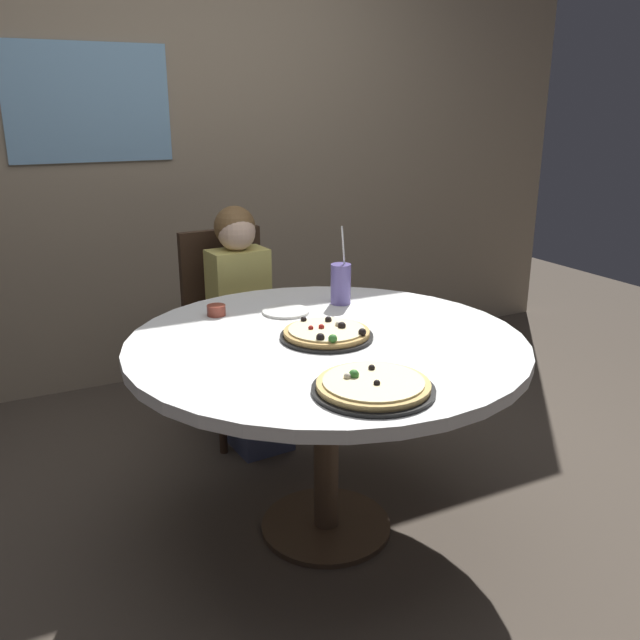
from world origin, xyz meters
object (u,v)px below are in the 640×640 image
Objects in this scene: sauce_bowl at (216,310)px; plate_small at (286,311)px; pizza_veggie at (328,334)px; diner_child at (247,341)px; dining_table at (327,361)px; soda_cup at (341,284)px; chair_wooden at (231,320)px; pizza_cheese at (373,386)px.

plate_small is (0.25, -0.09, -0.02)m from sauce_bowl.
sauce_bowl is (-0.26, 0.42, 0.00)m from pizza_veggie.
diner_child is at bearing 89.83° from pizza_veggie.
dining_table is 0.45m from soda_cup.
plate_small is (0.00, -0.66, 0.22)m from chair_wooden.
pizza_cheese is at bearing -95.95° from plate_small.
sauce_bowl is at bearing 121.52° from dining_table.
dining_table is 0.10m from pizza_veggie.
chair_wooden is 0.88× the size of diner_child.
pizza_veggie reaches higher than sauce_bowl.
pizza_cheese is at bearing -100.95° from dining_table.
chair_wooden is 0.67m from sauce_bowl.
soda_cup is (0.24, 0.35, 0.06)m from pizza_veggie.
chair_wooden reaches higher than plate_small.
dining_table is 19.37× the size of sauce_bowl.
dining_table is at bearing -89.61° from chair_wooden.
diner_child is (0.01, 0.80, -0.18)m from dining_table.
plate_small is (-0.24, -0.02, -0.08)m from soda_cup.
dining_table is 1.25× the size of diner_child.
chair_wooden is at bearing 90.04° from plate_small.
soda_cup is (0.25, -0.64, 0.30)m from chair_wooden.
chair_wooden is at bearing 90.57° from pizza_veggie.
pizza_veggie is 0.46m from pizza_cheese.
pizza_cheese is 0.86m from soda_cup.
plate_small is at bearing -91.44° from diner_child.
soda_cup is at bearing 55.27° from dining_table.
sauce_bowl is (-0.49, 0.07, -0.06)m from soda_cup.
soda_cup reaches higher than dining_table.
diner_child is 15.46× the size of sauce_bowl.
pizza_veggie is at bearing -90.17° from diner_child.
diner_child is at bearing -86.13° from chair_wooden.
soda_cup reaches higher than pizza_veggie.
chair_wooden is 1.46m from pizza_cheese.
soda_cup is 1.70× the size of plate_small.
chair_wooden is at bearing 90.39° from dining_table.
sauce_bowl is (-0.26, -0.39, 0.29)m from diner_child.
diner_child is at bearing 56.31° from sauce_bowl.
pizza_veggie reaches higher than dining_table.
pizza_cheese is (-0.08, -1.44, 0.24)m from chair_wooden.
soda_cup is (0.33, 0.80, 0.07)m from pizza_cheese.
sauce_bowl is (-0.17, 0.87, 0.00)m from pizza_cheese.
chair_wooden is 0.75m from soda_cup.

